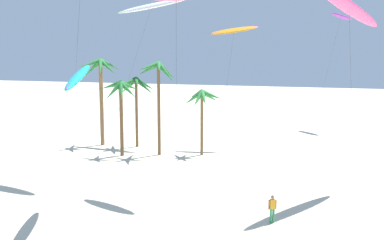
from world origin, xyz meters
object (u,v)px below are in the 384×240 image
object	(u,v)px
person_foreground_walker	(272,208)
palm_tree_0	(101,76)
palm_tree_4	(202,100)
palm_tree_2	(121,94)
palm_tree_3	(158,76)
flying_kite_3	(152,6)
flying_kite_4	(234,30)
flying_kite_6	(341,17)
palm_tree_1	(136,88)
flying_kite_0	(78,77)
flying_kite_2	(349,8)

from	to	relation	value
person_foreground_walker	palm_tree_0	bearing A→B (deg)	142.76
palm_tree_0	palm_tree_4	xyz separation A→B (m)	(12.07, -0.89, -2.18)
palm_tree_2	person_foreground_walker	xyz separation A→B (m)	(17.24, -12.71, -5.17)
palm_tree_4	person_foreground_walker	world-z (taller)	palm_tree_4
palm_tree_3	flying_kite_3	distance (m)	9.76
flying_kite_4	flying_kite_6	bearing A→B (deg)	59.38
palm_tree_3	palm_tree_4	xyz separation A→B (m)	(4.03, 1.54, -2.33)
palm_tree_1	flying_kite_3	size ratio (longest dim) A/B	0.47
flying_kite_4	flying_kite_0	bearing A→B (deg)	-96.43
flying_kite_2	flying_kite_3	xyz separation A→B (m)	(-20.75, 13.00, 2.36)
flying_kite_4	person_foreground_walker	distance (m)	25.36
palm_tree_4	flying_kite_4	bearing A→B (deg)	71.43
flying_kite_0	flying_kite_2	bearing A→B (deg)	34.53
palm_tree_2	flying_kite_4	xyz separation A→B (m)	(9.08, 8.32, 6.41)
palm_tree_4	palm_tree_3	bearing A→B (deg)	-159.11
palm_tree_3	flying_kite_4	size ratio (longest dim) A/B	0.71
palm_tree_1	palm_tree_4	size ratio (longest dim) A/B	1.16
flying_kite_0	flying_kite_3	size ratio (longest dim) A/B	0.63
palm_tree_4	flying_kite_0	xyz separation A→B (m)	(-0.98, -19.00, 3.00)
palm_tree_1	flying_kite_6	size ratio (longest dim) A/B	0.48
flying_kite_3	person_foreground_walker	size ratio (longest dim) A/B	9.77
flying_kite_4	palm_tree_1	bearing A→B (deg)	-158.51
flying_kite_3	flying_kite_6	xyz separation A→B (m)	(19.06, 18.23, -0.18)
flying_kite_0	flying_kite_3	xyz separation A→B (m)	(-6.29, 22.94, 6.73)
palm_tree_2	palm_tree_3	distance (m)	4.07
person_foreground_walker	flying_kite_4	bearing A→B (deg)	111.22
person_foreground_walker	palm_tree_1	bearing A→B (deg)	136.18
palm_tree_3	flying_kite_6	bearing A→B (deg)	56.29
palm_tree_4	flying_kite_0	world-z (taller)	flying_kite_0
palm_tree_3	flying_kite_2	world-z (taller)	flying_kite_2
flying_kite_3	palm_tree_4	bearing A→B (deg)	-28.46
palm_tree_3	flying_kite_4	bearing A→B (deg)	49.41
palm_tree_4	flying_kite_0	bearing A→B (deg)	-92.96
palm_tree_0	flying_kite_2	bearing A→B (deg)	-21.26
palm_tree_1	flying_kite_0	size ratio (longest dim) A/B	0.74
palm_tree_2	palm_tree_4	bearing A→B (deg)	23.03
flying_kite_2	flying_kite_3	world-z (taller)	flying_kite_3
palm_tree_0	flying_kite_6	bearing A→B (deg)	41.73
palm_tree_4	flying_kite_3	distance (m)	12.77
palm_tree_3	flying_kite_0	size ratio (longest dim) A/B	0.90
palm_tree_0	flying_kite_0	size ratio (longest dim) A/B	0.93
palm_tree_1	flying_kite_0	world-z (taller)	flying_kite_0
flying_kite_3	flying_kite_4	distance (m)	9.52
flying_kite_0	flying_kite_2	distance (m)	18.08
flying_kite_0	palm_tree_0	bearing A→B (deg)	119.15
flying_kite_3	palm_tree_1	bearing A→B (deg)	-105.74
flying_kite_0	flying_kite_3	bearing A→B (deg)	105.34
palm_tree_0	palm_tree_3	bearing A→B (deg)	-16.77
person_foreground_walker	flying_kite_0	bearing A→B (deg)	-163.75
flying_kite_0	palm_tree_3	bearing A→B (deg)	99.90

